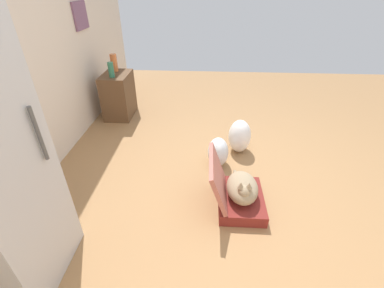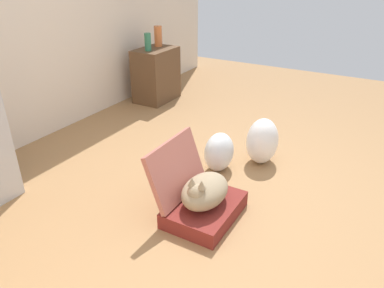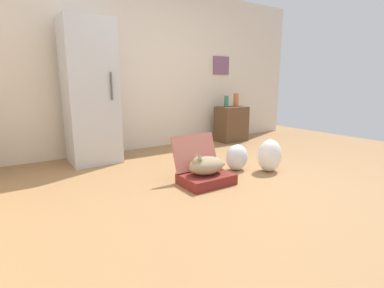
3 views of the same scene
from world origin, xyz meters
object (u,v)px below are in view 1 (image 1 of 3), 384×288
object	(u,v)px
suitcase_base	(240,200)
side_table	(119,95)
plastic_bag_clear	(240,136)
plastic_bag_white	(218,152)
vase_short	(114,63)
cat	(242,188)
vase_tall	(111,70)

from	to	relation	value
suitcase_base	side_table	distance (m)	2.47
suitcase_base	plastic_bag_clear	distance (m)	0.94
plastic_bag_white	suitcase_base	bearing A→B (deg)	-162.21
plastic_bag_white	vase_short	size ratio (longest dim) A/B	1.36
suitcase_base	plastic_bag_clear	bearing A→B (deg)	-3.83
cat	side_table	world-z (taller)	side_table
plastic_bag_white	vase_tall	world-z (taller)	vase_tall
plastic_bag_clear	vase_short	world-z (taller)	vase_short
vase_short	side_table	bearing A→B (deg)	-162.33
side_table	vase_tall	world-z (taller)	vase_tall
suitcase_base	vase_tall	world-z (taller)	vase_tall
cat	vase_short	size ratio (longest dim) A/B	2.03
plastic_bag_clear	vase_short	distance (m)	2.11
side_table	vase_tall	distance (m)	0.44
suitcase_base	cat	bearing A→B (deg)	177.89
plastic_bag_white	vase_short	world-z (taller)	vase_short
plastic_bag_clear	side_table	bearing A→B (deg)	62.78
cat	plastic_bag_clear	xyz separation A→B (m)	(0.93, -0.06, -0.01)
suitcase_base	vase_short	xyz separation A→B (m)	(1.95, 1.70, 0.71)
plastic_bag_white	plastic_bag_clear	bearing A→B (deg)	-40.93
plastic_bag_clear	vase_short	bearing A→B (deg)	59.91
cat	side_table	xyz separation A→B (m)	(1.82, 1.66, 0.11)
suitcase_base	plastic_bag_clear	xyz separation A→B (m)	(0.93, -0.06, 0.15)
side_table	suitcase_base	bearing A→B (deg)	-137.52
cat	vase_tall	size ratio (longest dim) A/B	2.42
plastic_bag_white	side_table	distance (m)	1.89
plastic_bag_white	vase_short	bearing A→B (deg)	48.59
cat	plastic_bag_clear	world-z (taller)	plastic_bag_clear
suitcase_base	vase_short	world-z (taller)	vase_short
plastic_bag_white	vase_short	xyz separation A→B (m)	(1.32, 1.50, 0.60)
vase_short	plastic_bag_clear	bearing A→B (deg)	-120.09
cat	plastic_bag_white	xyz separation A→B (m)	(0.63, 0.20, -0.05)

